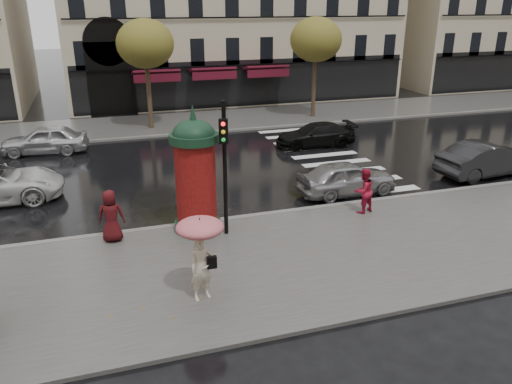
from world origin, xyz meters
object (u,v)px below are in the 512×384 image
object	(u,v)px
man_burgundy	(111,216)
woman_red	(364,191)
morris_column	(195,172)
car_far_silver	(45,140)
woman_umbrella	(201,246)
car_black	(315,135)
car_darkgrey	(487,159)
car_silver	(346,178)
traffic_light	(224,157)

from	to	relation	value
man_burgundy	woman_red	bearing A→B (deg)	-173.36
morris_column	car_far_silver	bearing A→B (deg)	115.53
woman_red	man_burgundy	size ratio (longest dim) A/B	0.97
woman_umbrella	car_black	bearing A→B (deg)	55.33
woman_red	car_far_silver	size ratio (longest dim) A/B	0.40
car_darkgrey	woman_red	bearing A→B (deg)	101.62
woman_red	morris_column	world-z (taller)	morris_column
morris_column	woman_red	bearing A→B (deg)	-3.39
car_silver	car_darkgrey	size ratio (longest dim) A/B	0.87
car_silver	morris_column	bearing A→B (deg)	102.89
morris_column	car_black	distance (m)	12.40
woman_umbrella	car_darkgrey	size ratio (longest dim) A/B	0.50
car_black	car_far_silver	bearing A→B (deg)	-98.81
morris_column	car_silver	size ratio (longest dim) A/B	1.05
woman_umbrella	traffic_light	size ratio (longest dim) A/B	0.52
traffic_light	woman_umbrella	bearing A→B (deg)	-113.65
car_darkgrey	woman_umbrella	bearing A→B (deg)	107.79
woman_red	morris_column	xyz separation A→B (m)	(-6.20, 0.37, 1.24)
car_darkgrey	car_far_silver	bearing A→B (deg)	57.46
woman_red	car_black	xyz separation A→B (m)	(2.22, 9.33, -0.34)
car_far_silver	traffic_light	bearing A→B (deg)	33.50
car_far_silver	car_darkgrey	bearing A→B (deg)	68.98
morris_column	man_burgundy	bearing A→B (deg)	180.00
traffic_light	car_black	world-z (taller)	traffic_light
woman_umbrella	car_black	distance (m)	16.12
car_black	man_burgundy	bearing A→B (deg)	-48.20
man_burgundy	car_darkgrey	world-z (taller)	man_burgundy
car_far_silver	woman_red	bearing A→B (deg)	50.09
woman_red	car_far_silver	bearing A→B (deg)	-61.85
traffic_light	car_far_silver	world-z (taller)	traffic_light
woman_red	traffic_light	xyz separation A→B (m)	(-5.36, -0.32, 1.90)
man_burgundy	morris_column	size ratio (longest dim) A/B	0.40
man_burgundy	morris_column	distance (m)	3.09
car_darkgrey	traffic_light	bearing A→B (deg)	96.14
morris_column	traffic_light	distance (m)	1.27
woman_red	car_darkgrey	size ratio (longest dim) A/B	0.36
car_silver	car_far_silver	size ratio (longest dim) A/B	0.96
woman_umbrella	car_silver	world-z (taller)	woman_umbrella
traffic_light	car_darkgrey	xyz separation A→B (m)	(12.99, 2.66, -2.09)
woman_red	morris_column	size ratio (longest dim) A/B	0.39
woman_umbrella	car_darkgrey	bearing A→B (deg)	23.20
woman_umbrella	car_silver	bearing A→B (deg)	39.51
car_silver	car_far_silver	world-z (taller)	car_far_silver
woman_red	car_silver	size ratio (longest dim) A/B	0.41
car_far_silver	car_silver	bearing A→B (deg)	56.59
morris_column	car_black	size ratio (longest dim) A/B	1.00
traffic_light	car_black	distance (m)	12.47
traffic_light	car_darkgrey	distance (m)	13.42
car_silver	car_darkgrey	distance (m)	7.21
car_darkgrey	car_black	xyz separation A→B (m)	(-5.41, 6.99, -0.15)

